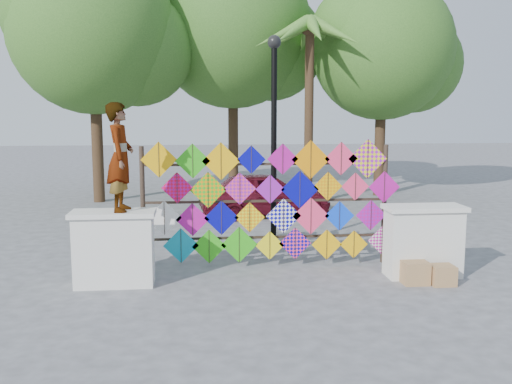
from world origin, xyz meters
TOP-DOWN VIEW (x-y plane):
  - ground at (0.00, 0.00)m, footprint 80.00×80.00m
  - parapet_left at (-2.70, -0.20)m, footprint 1.40×0.65m
  - parapet_right at (2.70, -0.20)m, footprint 1.40×0.65m
  - kite_rack at (0.06, 0.73)m, footprint 4.91×0.24m
  - tree_west at (-4.40, 9.03)m, footprint 5.85×5.20m
  - tree_mid at (0.11, 11.03)m, footprint 6.30×5.60m
  - tree_east at (5.09, 9.53)m, footprint 5.40×4.80m
  - palm_tree at (2.20, 8.00)m, footprint 3.62×3.62m
  - vendor_woman at (-2.55, -0.20)m, footprint 0.46×0.67m
  - sedan at (0.58, 5.96)m, footprint 3.78×1.82m
  - lamppost at (0.30, 2.00)m, footprint 0.28×0.28m
  - cardboard_box_near at (2.40, -0.62)m, footprint 0.44×0.39m
  - cardboard_box_far at (2.84, -0.72)m, footprint 0.40×0.37m

SIDE VIEW (x-z plane):
  - ground at x=0.00m, z-range 0.00..0.00m
  - cardboard_box_far at x=2.84m, z-range 0.00..0.34m
  - cardboard_box_near at x=2.40m, z-range 0.00..0.39m
  - sedan at x=0.58m, z-range 0.00..1.24m
  - parapet_left at x=-2.70m, z-range 0.01..1.29m
  - parapet_right at x=2.70m, z-range 0.01..1.29m
  - kite_rack at x=0.06m, z-range 0.03..2.45m
  - vendor_woman at x=-2.55m, z-range 1.28..3.08m
  - lamppost at x=0.30m, z-range 0.46..4.92m
  - palm_tree at x=2.20m, z-range 2.04..7.87m
  - tree_east at x=5.09m, z-range 1.28..8.69m
  - tree_west at x=-4.40m, z-range 1.38..9.39m
  - tree_mid at x=0.11m, z-range 1.47..10.08m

